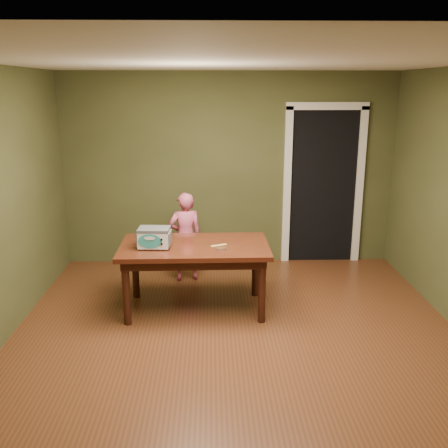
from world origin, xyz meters
The scene contains 8 objects.
floor centered at (0.00, 0.00, 0.00)m, with size 5.00×5.00×0.00m, color brown.
room_shell centered at (0.00, 0.00, 1.71)m, with size 4.52×5.02×2.61m.
doorway centered at (1.30, 2.78, 1.06)m, with size 1.10×0.66×2.25m.
dining_table centered at (-0.43, 0.90, 0.65)m, with size 1.61×0.92×0.75m.
toy_oven centered at (-0.85, 0.81, 0.87)m, with size 0.36×0.26×0.22m.
baking_pan centered at (-0.14, 0.72, 0.76)m, with size 0.10×0.10×0.02m.
spatula centered at (-0.17, 0.85, 0.75)m, with size 0.18×0.03×0.01m, color #FAE96C.
child centered at (-0.57, 1.78, 0.57)m, with size 0.42×0.27×1.14m, color #C85273.
Camera 1 is at (-0.24, -4.23, 2.39)m, focal length 40.00 mm.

